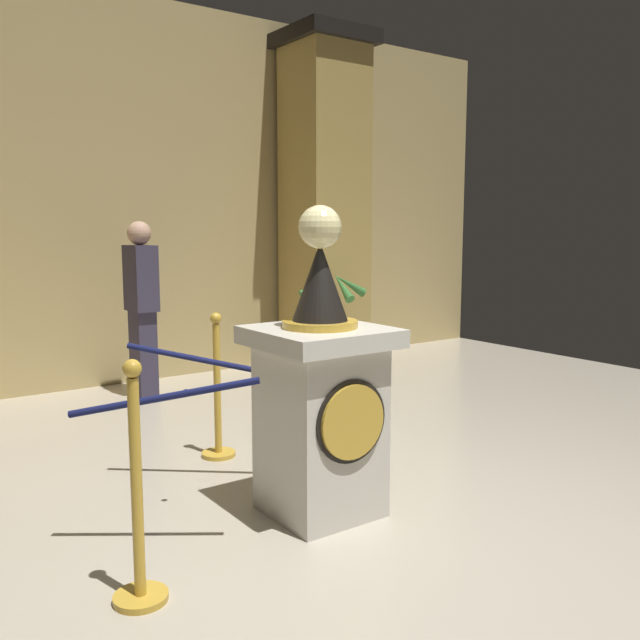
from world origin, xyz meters
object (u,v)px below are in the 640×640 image
bystander_guest (142,304)px  potted_palm_right (333,346)px  pedestal_clock (321,397)px  stanchion_far (138,518)px  stanchion_near (218,407)px

bystander_guest → potted_palm_right: bearing=-13.4°
pedestal_clock → bystander_guest: size_ratio=1.04×
bystander_guest → pedestal_clock: bearing=-93.3°
pedestal_clock → stanchion_far: 1.26m
stanchion_near → stanchion_far: 1.89m
stanchion_near → bystander_guest: (0.22, 1.99, 0.53)m
potted_palm_right → stanchion_far: bearing=-137.3°
potted_palm_right → bystander_guest: (-1.93, 0.46, 0.53)m
potted_palm_right → bystander_guest: bystander_guest is taller
pedestal_clock → stanchion_near: (-0.04, 1.20, -0.31)m
stanchion_far → potted_palm_right: potted_palm_right is taller
stanchion_near → bystander_guest: size_ratio=0.62×
stanchion_far → potted_palm_right: 4.48m
pedestal_clock → bystander_guest: 3.21m
pedestal_clock → potted_palm_right: pedestal_clock is taller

